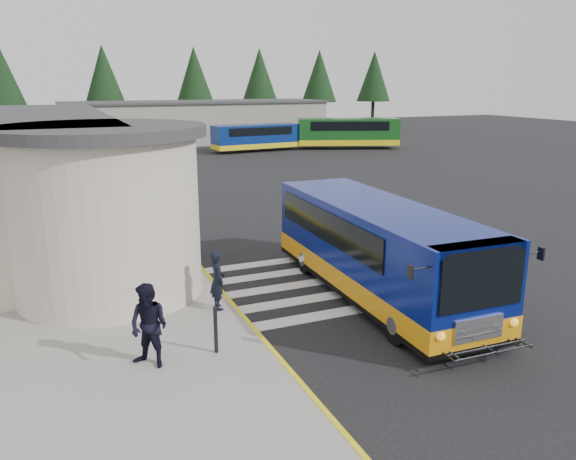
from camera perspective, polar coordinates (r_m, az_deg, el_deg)
name	(u,v)px	position (r m, az deg, el deg)	size (l,w,h in m)	color
ground	(332,271)	(18.80, 4.53, -4.13)	(140.00, 140.00, 0.00)	black
sidewalk	(39,267)	(20.63, -23.97, -3.46)	(10.00, 34.00, 0.15)	gray
curb_strip	(185,250)	(21.05, -10.44, -2.02)	(0.12, 34.00, 0.16)	yellow
crosswalk	(330,280)	(17.91, 4.29, -5.09)	(8.00, 5.35, 0.01)	silver
depot_building	(196,122)	(59.60, -9.32, 10.80)	(26.40, 8.40, 4.20)	gray
tree_line	(180,76)	(67.33, -10.96, 15.15)	(58.40, 4.40, 10.00)	black
transit_bus	(377,253)	(16.41, 9.02, -2.33)	(3.52, 9.74, 2.72)	navy
pedestrian_a	(217,280)	(15.18, -7.18, -5.06)	(0.59, 0.39, 1.63)	black
pedestrian_b	(149,326)	(12.43, -13.95, -9.44)	(0.90, 0.70, 1.86)	black
bollard	(216,330)	(12.90, -7.36, -10.02)	(0.09, 0.09, 1.10)	black
far_bus_a	(256,136)	(51.33, -3.27, 9.48)	(8.12, 2.98, 2.05)	navy
far_bus_b	(348,132)	(53.72, 6.11, 9.91)	(9.66, 5.73, 2.41)	#144C19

